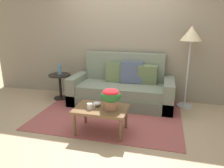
{
  "coord_description": "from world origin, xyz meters",
  "views": [
    {
      "loc": [
        0.94,
        -3.47,
        1.67
      ],
      "look_at": [
        0.06,
        0.01,
        0.62
      ],
      "focal_mm": 34.14,
      "sensor_mm": 36.0,
      "label": 1
    }
  ],
  "objects": [
    {
      "name": "side_table",
      "position": [
        -1.29,
        0.65,
        0.39
      ],
      "size": [
        0.48,
        0.48,
        0.56
      ],
      "color": "black",
      "rests_on": "ground"
    },
    {
      "name": "snack_bowl",
      "position": [
        -0.04,
        -0.53,
        0.45
      ],
      "size": [
        0.13,
        0.13,
        0.07
      ],
      "color": "silver",
      "rests_on": "coffee_table"
    },
    {
      "name": "wall_back",
      "position": [
        0.0,
        1.16,
        1.48
      ],
      "size": [
        6.4,
        0.12,
        2.95
      ],
      "primitive_type": "cube",
      "color": "gray",
      "rests_on": "ground"
    },
    {
      "name": "area_rug",
      "position": [
        0.0,
        0.09,
        0.01
      ],
      "size": [
        2.6,
        1.94,
        0.01
      ],
      "primitive_type": "cube",
      "color": "#994C47",
      "rests_on": "ground"
    },
    {
      "name": "coffee_table",
      "position": [
        0.05,
        -0.6,
        0.36
      ],
      "size": [
        0.8,
        0.54,
        0.41
      ],
      "color": "brown",
      "rests_on": "ground"
    },
    {
      "name": "floor_lamp",
      "position": [
        1.39,
        0.83,
        1.36
      ],
      "size": [
        0.39,
        0.39,
        1.6
      ],
      "color": "#B2B2B7",
      "rests_on": "ground"
    },
    {
      "name": "ground_plane",
      "position": [
        0.0,
        0.0,
        0.0
      ],
      "size": [
        14.0,
        14.0,
        0.0
      ],
      "primitive_type": "plane",
      "color": "tan"
    },
    {
      "name": "couch",
      "position": [
        0.12,
        0.7,
        0.33
      ],
      "size": [
        2.1,
        0.87,
        1.04
      ],
      "color": "#626B59",
      "rests_on": "ground"
    },
    {
      "name": "coffee_mug",
      "position": [
        -0.1,
        -0.68,
        0.46
      ],
      "size": [
        0.13,
        0.08,
        0.09
      ],
      "color": "white",
      "rests_on": "coffee_table"
    },
    {
      "name": "table_vase",
      "position": [
        -1.28,
        0.65,
        0.67
      ],
      "size": [
        0.1,
        0.1,
        0.27
      ],
      "color": "slate",
      "rests_on": "side_table"
    },
    {
      "name": "potted_plant",
      "position": [
        0.2,
        -0.6,
        0.61
      ],
      "size": [
        0.3,
        0.3,
        0.31
      ],
      "color": "#A36B4C",
      "rests_on": "coffee_table"
    }
  ]
}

